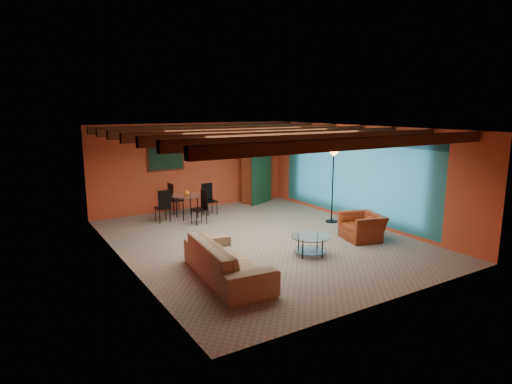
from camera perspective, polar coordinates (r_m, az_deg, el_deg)
room at (r=10.23m, az=0.26°, el=6.58°), size 6.52×8.01×2.71m
sofa at (r=8.21m, az=-3.85°, el=-8.95°), size 1.20×2.53×0.71m
armchair at (r=10.83m, az=13.89°, el=-4.49°), size 1.07×1.16×0.63m
coffee_table at (r=9.54m, az=7.18°, el=-6.99°), size 1.13×1.13×0.44m
dining_table at (r=12.63m, az=-9.13°, el=-1.35°), size 1.90×1.90×0.94m
armoire at (r=14.58m, az=0.16°, el=2.38°), size 1.21×0.92×1.90m
floor_lamp at (r=12.14m, az=10.10°, el=0.84°), size 0.51×0.51×2.08m
ceiling_fan at (r=10.14m, az=0.60°, el=6.54°), size 1.50×1.50×0.44m
painting at (r=13.38m, az=-11.83°, el=4.36°), size 1.05×0.03×0.65m
potted_plant at (r=14.45m, az=0.16°, el=7.05°), size 0.50×0.46×0.48m
vase at (r=12.53m, az=-9.21°, el=1.14°), size 0.20×0.20×0.18m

